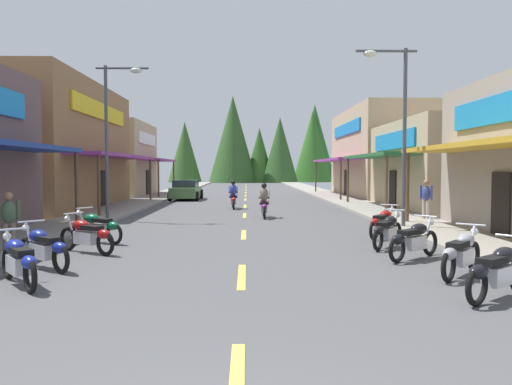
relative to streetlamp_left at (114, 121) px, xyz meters
The scene contains 25 objects.
ground 14.89m from the streetlamp_left, 67.44° to the left, with size 10.81×92.91×0.10m, color #4C4C4F.
sidewalk_left 13.87m from the streetlamp_left, 95.41° to the left, with size 2.64×92.91×0.12m, color gray.
sidewalk_right 18.43m from the streetlamp_left, 47.21° to the left, with size 2.64×92.91×0.12m, color gray.
centerline_dashes 17.75m from the streetlamp_left, 71.49° to the left, with size 0.16×67.80×0.01m.
storefront_left_middle 9.88m from the streetlamp_left, 135.53° to the left, with size 10.78×13.62×6.91m.
storefront_left_far 20.88m from the streetlamp_left, 108.33° to the left, with size 9.85×9.09×5.91m.
storefront_right_middle 18.12m from the streetlamp_left, 18.23° to the left, with size 9.10×10.05×4.75m.
storefront_right_far 25.46m from the streetlamp_left, 46.49° to the left, with size 9.87×14.00×6.84m.
streetlamp_left is the anchor object (origin of this frame).
streetlamp_right 11.41m from the streetlamp_left, 16.32° to the right, with size 2.19×0.30×6.51m.
motorcycle_parked_right_0 16.68m from the streetlamp_left, 52.88° to the right, with size 1.74×1.40×1.04m.
motorcycle_parked_right_1 15.44m from the streetlamp_left, 48.39° to the right, with size 1.50×1.66×1.04m.
motorcycle_parked_right_2 13.86m from the streetlamp_left, 43.88° to the right, with size 1.68×1.48×1.04m.
motorcycle_parked_right_3 12.63m from the streetlamp_left, 38.05° to the right, with size 1.33×1.80×1.04m.
motorcycle_parked_right_4 11.92m from the streetlamp_left, 28.88° to the right, with size 1.35×1.78×1.04m.
motorcycle_parked_left_0 12.52m from the streetlamp_left, 83.69° to the right, with size 1.41×1.73×1.04m.
motorcycle_parked_left_1 11.04m from the streetlamp_left, 83.66° to the right, with size 1.68×1.48×1.04m.
motorcycle_parked_left_2 9.16m from the streetlamp_left, 80.22° to the right, with size 1.82×1.30×1.04m.
motorcycle_parked_left_3 7.52m from the streetlamp_left, 79.90° to the right, with size 1.86×1.23×1.04m.
rider_cruising_lead 7.36m from the streetlamp_left, ahead, with size 0.60×2.14×1.57m.
rider_cruising_trailing 8.62m from the streetlamp_left, 51.98° to the left, with size 0.60×2.14×1.57m.
pedestrian_browsing 9.05m from the streetlamp_left, 93.38° to the right, with size 0.44×0.44×1.61m.
pedestrian_waiting 13.45m from the streetlamp_left, ahead, with size 0.43×0.45×1.74m.
parked_car_curbside 14.75m from the streetlamp_left, 84.92° to the left, with size 2.11×4.33×1.40m.
treeline_backdrop 62.00m from the streetlamp_left, 81.17° to the left, with size 28.14×12.62×13.85m.
Camera 1 is at (0.10, -2.94, 2.20)m, focal length 35.11 mm.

